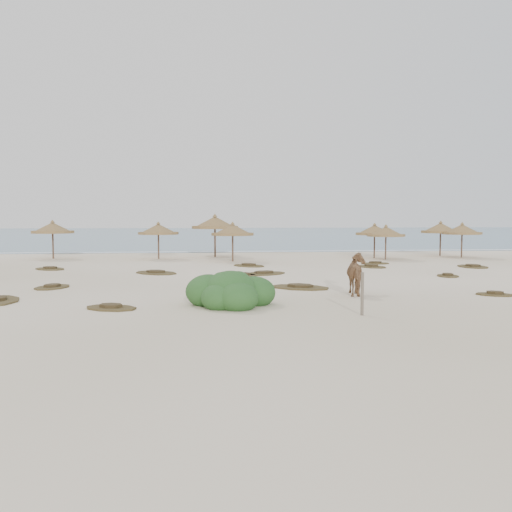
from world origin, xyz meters
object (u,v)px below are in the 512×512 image
object	(u,v)px
palapa_0	(53,228)
bush	(231,293)
palapa_1	(158,230)
horse	(359,274)

from	to	relation	value
palapa_0	bush	bearing A→B (deg)	-63.81
palapa_0	palapa_1	xyz separation A→B (m)	(7.52, -1.09, -0.09)
palapa_0	horse	bearing A→B (deg)	-51.82
bush	palapa_0	bearing A→B (deg)	116.19
bush	palapa_1	bearing A→B (deg)	99.73
palapa_0	bush	distance (m)	25.55
horse	palapa_0	bearing A→B (deg)	-45.83
horse	bush	size ratio (longest dim) A/B	0.62
palapa_0	bush	size ratio (longest dim) A/B	1.08
palapa_1	bush	bearing A→B (deg)	-80.27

